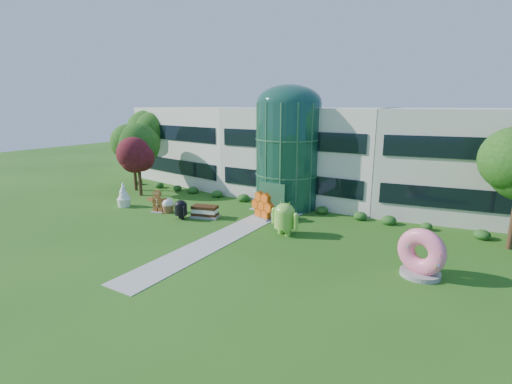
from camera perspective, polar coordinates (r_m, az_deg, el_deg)
The scene contains 14 objects.
ground at distance 26.70m, azimuth -7.07°, elevation -7.93°, with size 140.00×140.00×0.00m, color #215114.
building at distance 40.82m, azimuth 8.74°, elevation 6.12°, with size 46.00×15.00×9.30m, color beige, non-canonical shape.
atrium at distance 35.37m, azimuth 4.93°, elevation 5.56°, with size 6.00×6.00×9.80m, color #194738.
walkway at distance 28.18m, azimuth -4.52°, elevation -6.68°, with size 2.40×20.00×0.04m, color #9E9E93.
tree_red at distance 41.69m, azimuth -17.54°, elevation 3.51°, with size 4.00×4.00×6.00m, color #3F0C14, non-canonical shape.
trees_backdrop at distance 36.36m, azimuth 5.62°, elevation 4.64°, with size 52.00×8.00×8.40m, color #1B4310, non-canonical shape.
android_green at distance 27.95m, azimuth 4.41°, elevation -3.75°, with size 2.56×1.70×2.90m, color #7BC13E, non-canonical shape.
android_black at distance 32.48m, azimuth -11.50°, elevation -2.42°, with size 1.73×1.16×1.96m, color black, non-canonical shape.
donut at distance 23.34m, azimuth 24.23°, elevation -8.41°, with size 2.79×1.34×2.90m, color #EB5987, non-canonical shape.
gingerbread at distance 34.95m, azimuth -14.91°, elevation -1.34°, with size 2.32×0.89×2.15m, color brown, non-canonical shape.
ice_cream_sandwich at distance 32.65m, azimuth -7.86°, elevation -3.01°, with size 2.41×1.20×1.07m, color #32180B, non-canonical shape.
honeycomb at distance 31.84m, azimuth 1.03°, elevation -2.29°, with size 2.73×0.98×2.15m, color orange, non-canonical shape.
froyo at distance 37.86m, azimuth -19.72°, elevation -0.38°, with size 1.39×1.39×2.39m, color white, non-canonical shape.
cupcake at distance 34.75m, azimuth -13.39°, elevation -1.99°, with size 1.14×1.14×1.37m, color white, non-canonical shape.
Camera 1 is at (15.70, -19.35, 9.60)m, focal length 26.00 mm.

